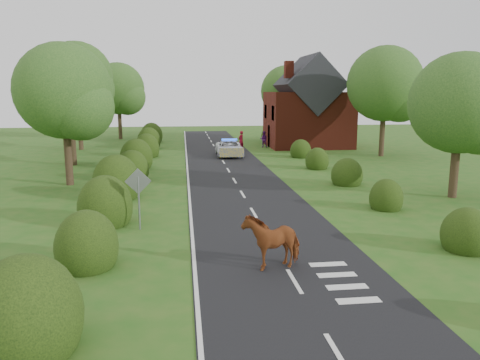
{
  "coord_description": "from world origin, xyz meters",
  "views": [
    {
      "loc": [
        -3.18,
        -16.73,
        5.53
      ],
      "look_at": [
        -0.46,
        5.46,
        1.3
      ],
      "focal_mm": 35.0,
      "sensor_mm": 36.0,
      "label": 1
    }
  ],
  "objects": [
    {
      "name": "road_markings",
      "position": [
        -1.6,
        12.93,
        0.03
      ],
      "size": [
        4.96,
        70.0,
        0.01
      ],
      "color": "white",
      "rests_on": "road"
    },
    {
      "name": "hedgerow_right",
      "position": [
        6.6,
        11.21,
        0.55
      ],
      "size": [
        2.1,
        45.78,
        2.1
      ],
      "color": "black",
      "rests_on": "ground"
    },
    {
      "name": "pedestrian_red",
      "position": [
        2.4,
        27.89,
        0.91
      ],
      "size": [
        0.78,
        0.78,
        1.82
      ],
      "primitive_type": "imported",
      "rotation": [
        0.0,
        0.0,
        3.92
      ],
      "color": "maroon",
      "rests_on": "ground"
    },
    {
      "name": "ground",
      "position": [
        0.0,
        0.0,
        0.0
      ],
      "size": [
        120.0,
        120.0,
        0.0
      ],
      "primitive_type": "plane",
      "color": "#255C18"
    },
    {
      "name": "road",
      "position": [
        0.0,
        15.0,
        0.01
      ],
      "size": [
        6.0,
        70.0,
        0.02
      ],
      "primitive_type": "cube",
      "color": "black",
      "rests_on": "ground"
    },
    {
      "name": "pedestrian_purple",
      "position": [
        4.94,
        29.72,
        0.81
      ],
      "size": [
        0.88,
        0.73,
        1.62
      ],
      "primitive_type": "imported",
      "rotation": [
        0.0,
        0.0,
        2.97
      ],
      "color": "#57176D",
      "rests_on": "ground"
    },
    {
      "name": "cow",
      "position": [
        -0.41,
        -2.62,
        0.73
      ],
      "size": [
        2.31,
        1.72,
        1.46
      ],
      "primitive_type": "imported",
      "rotation": [
        0.0,
        0.0,
        -1.23
      ],
      "color": "brown",
      "rests_on": "ground"
    },
    {
      "name": "hedgerow_left",
      "position": [
        -6.51,
        11.69,
        0.75
      ],
      "size": [
        2.75,
        50.41,
        3.0
      ],
      "color": "black",
      "rests_on": "ground"
    },
    {
      "name": "road_sign",
      "position": [
        -5.0,
        2.0,
        1.65
      ],
      "size": [
        1.06,
        0.08,
        2.53
      ],
      "color": "gray",
      "rests_on": "ground"
    },
    {
      "name": "tree_left_b",
      "position": [
        -11.25,
        19.86,
        5.04
      ],
      "size": [
        5.74,
        5.6,
        8.07
      ],
      "color": "#332316",
      "rests_on": "ground"
    },
    {
      "name": "tree_right_b",
      "position": [
        14.29,
        21.84,
        5.94
      ],
      "size": [
        6.56,
        6.4,
        9.4
      ],
      "color": "#332316",
      "rests_on": "ground"
    },
    {
      "name": "tree_left_c",
      "position": [
        -12.7,
        29.83,
        6.53
      ],
      "size": [
        6.97,
        6.8,
        10.22
      ],
      "color": "#332316",
      "rests_on": "ground"
    },
    {
      "name": "tree_right_a",
      "position": [
        11.23,
        5.87,
        4.74
      ],
      "size": [
        5.33,
        5.2,
        7.56
      ],
      "color": "#332316",
      "rests_on": "ground"
    },
    {
      "name": "tree_left_d",
      "position": [
        -10.23,
        39.85,
        5.64
      ],
      "size": [
        6.15,
        6.0,
        8.89
      ],
      "color": "#332316",
      "rests_on": "ground"
    },
    {
      "name": "house",
      "position": [
        9.49,
        30.0,
        3.79
      ],
      "size": [
        8.0,
        7.4,
        9.17
      ],
      "color": "maroon",
      "rests_on": "ground"
    },
    {
      "name": "tree_left_a",
      "position": [
        -9.75,
        11.86,
        5.34
      ],
      "size": [
        5.74,
        5.6,
        8.38
      ],
      "color": "#332316",
      "rests_on": "ground"
    },
    {
      "name": "police_van",
      "position": [
        0.84,
        23.69,
        0.68
      ],
      "size": [
        2.35,
        4.97,
        1.5
      ],
      "rotation": [
        0.0,
        0.0,
        -0.02
      ],
      "color": "white",
      "rests_on": "ground"
    },
    {
      "name": "tree_right_c",
      "position": [
        9.27,
        37.85,
        5.34
      ],
      "size": [
        6.15,
        6.0,
        8.58
      ],
      "color": "#332316",
      "rests_on": "ground"
    }
  ]
}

